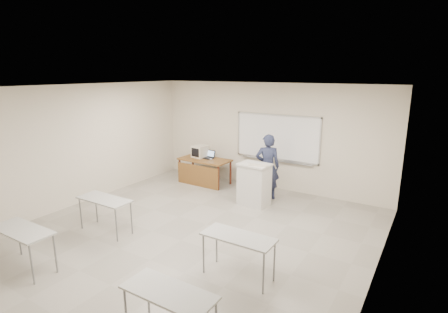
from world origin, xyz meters
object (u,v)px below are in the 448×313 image
Objects in this scene: whiteboard at (277,138)px; keyboard at (258,165)px; instructor_desk at (203,166)px; laptop at (209,156)px; podium at (254,184)px; presenter at (268,167)px; mouse at (211,159)px; crt_monitor at (200,151)px.

keyboard is (0.21, -1.59, -0.39)m from whiteboard.
whiteboard reaches higher than keyboard.
laptop is at bearing 81.67° from instructor_desk.
instructor_desk is (-2.01, -0.78, -0.92)m from whiteboard.
instructor_desk is 2.18m from podium.
whiteboard is 8.00× the size of laptop.
podium is at bearing 58.00° from presenter.
crt_monitor is at bearing 155.53° from mouse.
whiteboard is at bearing 84.69° from keyboard.
podium is 3.46× the size of laptop.
mouse is (0.20, 0.14, 0.21)m from instructor_desk.
instructor_desk is at bearing -27.40° from presenter.
keyboard is (2.02, -0.95, 0.32)m from mouse.
presenter is (1.94, -0.21, 0.10)m from mouse.
presenter is (-0.08, 0.74, -0.22)m from keyboard.
crt_monitor is 0.26× the size of presenter.
keyboard is (2.47, -1.05, 0.16)m from crt_monitor.
whiteboard is 1.65m from keyboard.
keyboard is 0.27× the size of presenter.
podium is 0.58m from keyboard.
laptop is at bearing 13.28° from crt_monitor.
whiteboard is 1.74m from podium.
instructor_desk is at bearing -157.42° from mouse.
whiteboard reaches higher than mouse.
instructor_desk is 0.32m from mouse.
whiteboard is 5.34× the size of keyboard.
mouse is (0.15, -0.13, -0.04)m from laptop.
whiteboard is at bearing 22.48° from instructor_desk.
podium is at bearing -35.82° from mouse.
keyboard is at bearing -15.21° from crt_monitor.
podium is at bearing -87.81° from whiteboard.
presenter reaches higher than keyboard.
laptop reaches higher than instructor_desk.
presenter is at bearing 83.46° from keyboard.
podium is 0.70m from presenter.
keyboard is at bearing -34.35° from podium.
mouse is at bearing -4.75° from crt_monitor.
laptop is 2.44m from keyboard.
crt_monitor is (-2.32, 0.93, 0.39)m from podium.
mouse is (0.45, -0.10, -0.16)m from crt_monitor.
mouse reaches higher than instructor_desk.
presenter is (0.13, -0.85, -0.61)m from whiteboard.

